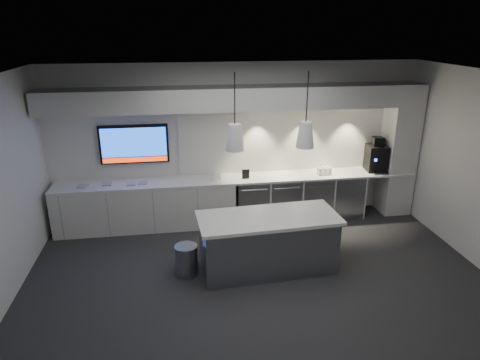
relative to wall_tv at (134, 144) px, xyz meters
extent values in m
plane|color=#2A2A2C|center=(1.90, -2.45, -1.56)|extent=(7.00, 7.00, 0.00)
plane|color=black|center=(1.90, -2.45, 1.44)|extent=(7.00, 7.00, 0.00)
plane|color=silver|center=(1.90, 0.05, -0.06)|extent=(7.00, 0.00, 7.00)
plane|color=silver|center=(1.90, -4.95, -0.06)|extent=(7.00, 0.00, 7.00)
cube|color=white|center=(1.90, -0.27, -0.68)|extent=(6.80, 0.65, 0.04)
cube|color=silver|center=(0.15, -0.27, -1.13)|extent=(3.30, 0.63, 0.86)
cube|color=gray|center=(2.15, -0.27, -1.13)|extent=(0.60, 0.61, 0.85)
cube|color=gray|center=(2.78, -0.27, -1.13)|extent=(0.60, 0.61, 0.85)
cube|color=gray|center=(3.41, -0.27, -1.13)|extent=(0.60, 0.61, 0.85)
cube|color=gray|center=(4.04, -0.27, -1.13)|extent=(0.60, 0.61, 0.85)
cube|color=silver|center=(3.10, 0.03, -0.01)|extent=(4.60, 0.03, 1.30)
cube|color=silver|center=(1.90, -0.25, 0.84)|extent=(6.90, 0.60, 0.40)
cube|color=silver|center=(5.10, -0.25, -0.26)|extent=(0.55, 0.55, 2.60)
cube|color=black|center=(0.00, 0.00, 0.00)|extent=(1.25, 0.06, 0.72)
cube|color=blue|center=(0.00, -0.03, 0.04)|extent=(1.17, 0.00, 0.54)
cube|color=#EC3A0D|center=(0.00, -0.03, -0.29)|extent=(1.17, 0.00, 0.09)
cube|color=gray|center=(2.09, -2.06, -1.13)|extent=(2.08, 0.93, 0.85)
cube|color=white|center=(2.09, -2.06, -0.68)|extent=(2.18, 1.04, 0.05)
cylinder|color=gray|center=(0.83, -2.03, -1.32)|extent=(0.42, 0.42, 0.49)
cube|color=black|center=(4.64, -0.24, -0.40)|extent=(0.42, 0.46, 0.51)
cube|color=black|center=(4.64, -0.24, -0.07)|extent=(0.23, 0.23, 0.17)
cube|color=gray|center=(4.64, -0.47, -0.64)|extent=(0.30, 0.24, 0.03)
cube|color=black|center=(2.02, -0.34, -0.57)|extent=(0.14, 0.03, 0.18)
cube|color=white|center=(1.46, -0.35, -0.59)|extent=(0.18, 0.06, 0.14)
cube|color=#A4A4A4|center=(-0.93, -0.34, -0.65)|extent=(0.20, 0.20, 0.02)
cube|color=#A4A4A4|center=(-0.51, -0.29, -0.65)|extent=(0.16, 0.16, 0.02)
cube|color=#A4A4A4|center=(-0.09, -0.36, -0.65)|extent=(0.18, 0.18, 0.02)
cube|color=#A4A4A4|center=(0.12, -0.32, -0.65)|extent=(0.17, 0.17, 0.02)
cone|color=silver|center=(1.58, -2.06, 0.59)|extent=(0.26, 0.26, 0.37)
cylinder|color=black|center=(1.58, -2.06, 1.13)|extent=(0.02, 0.02, 0.70)
cone|color=silver|center=(2.60, -2.06, 0.59)|extent=(0.26, 0.26, 0.37)
cylinder|color=black|center=(2.60, -2.06, 1.13)|extent=(0.02, 0.02, 0.70)
camera|label=1|loc=(0.78, -7.80, 2.07)|focal=32.00mm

